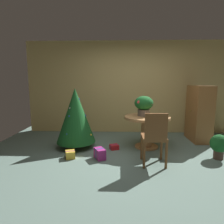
% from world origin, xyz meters
% --- Properties ---
extents(ground_plane, '(6.60, 6.60, 0.00)m').
position_xyz_m(ground_plane, '(0.00, 0.00, 0.00)').
color(ground_plane, slate).
extents(back_wall_panel, '(6.00, 0.10, 2.60)m').
position_xyz_m(back_wall_panel, '(0.00, 2.20, 1.30)').
color(back_wall_panel, tan).
rests_on(back_wall_panel, ground_plane).
extents(round_dining_table, '(1.01, 1.01, 0.72)m').
position_xyz_m(round_dining_table, '(0.26, 0.79, 0.50)').
color(round_dining_table, '#B27F4C').
rests_on(round_dining_table, ground_plane).
extents(flower_vase, '(0.42, 0.42, 0.45)m').
position_xyz_m(flower_vase, '(0.18, 0.84, 0.97)').
color(flower_vase, '#665B51').
rests_on(flower_vase, round_dining_table).
extents(wooden_chair_near, '(0.42, 0.45, 0.96)m').
position_xyz_m(wooden_chair_near, '(0.26, -0.18, 0.55)').
color(wooden_chair_near, brown).
rests_on(wooden_chair_near, ground_plane).
extents(holiday_tree, '(0.87, 0.87, 1.34)m').
position_xyz_m(holiday_tree, '(-1.34, 0.75, 0.73)').
color(holiday_tree, brown).
rests_on(holiday_tree, ground_plane).
extents(gift_box_purple, '(0.26, 0.31, 0.20)m').
position_xyz_m(gift_box_purple, '(-0.74, 0.09, 0.10)').
color(gift_box_purple, '#9E287A').
rests_on(gift_box_purple, ground_plane).
extents(gift_box_gold, '(0.23, 0.24, 0.14)m').
position_xyz_m(gift_box_gold, '(-1.32, 0.10, 0.07)').
color(gift_box_gold, gold).
rests_on(gift_box_gold, ground_plane).
extents(gift_box_red, '(0.23, 0.21, 0.10)m').
position_xyz_m(gift_box_red, '(-0.47, 0.64, 0.05)').
color(gift_box_red, red).
rests_on(gift_box_red, ground_plane).
extents(wooden_cabinet, '(0.44, 0.81, 1.38)m').
position_xyz_m(wooden_cabinet, '(1.63, 1.40, 0.69)').
color(wooden_cabinet, brown).
rests_on(wooden_cabinet, ground_plane).
extents(potted_plant, '(0.34, 0.34, 0.48)m').
position_xyz_m(potted_plant, '(1.56, 0.18, 0.28)').
color(potted_plant, '#4C382D').
rests_on(potted_plant, ground_plane).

